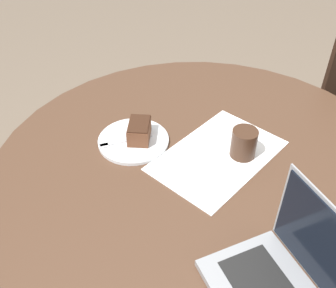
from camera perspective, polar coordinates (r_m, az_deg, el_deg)
The scene contains 7 objects.
dining_table at distance 1.26m, azimuth 5.10°, elevation -6.68°, with size 1.30×1.30×0.70m.
paper_document at distance 1.22m, azimuth 7.25°, elevation -1.66°, with size 0.48×0.43×0.00m.
plate at distance 1.27m, azimuth -5.03°, elevation 0.50°, with size 0.23×0.23×0.01m.
cake_slice at distance 1.25m, azimuth -4.20°, elevation 1.94°, with size 0.10×0.12×0.06m.
fork at distance 1.25m, azimuth -6.93°, elevation 0.33°, with size 0.17×0.03×0.00m.
coffee_glass at distance 1.21m, azimuth 10.94°, elevation 0.07°, with size 0.08×0.08×0.10m.
laptop at distance 0.92m, azimuth 16.62°, elevation -19.02°, with size 0.25×0.31×0.24m.
Camera 1 is at (0.37, 0.78, 1.52)m, focal length 42.00 mm.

